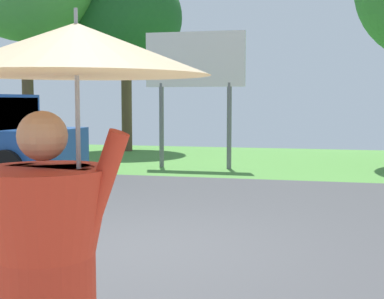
% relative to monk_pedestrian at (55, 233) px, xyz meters
% --- Properties ---
extents(ground_plane, '(40.00, 22.00, 0.20)m').
position_rel_monk_pedestrian_xyz_m(ground_plane, '(-0.95, 6.71, -1.21)').
color(ground_plane, '#424244').
extents(monk_pedestrian, '(1.15, 1.14, 2.13)m').
position_rel_monk_pedestrian_xyz_m(monk_pedestrian, '(0.00, 0.00, 0.00)').
color(monk_pedestrian, '#B22D1E').
rests_on(monk_pedestrian, ground_plane).
extents(roadside_billboard, '(2.60, 0.12, 3.50)m').
position_rel_monk_pedestrian_xyz_m(roadside_billboard, '(-2.00, 11.47, 1.39)').
color(roadside_billboard, slate).
rests_on(roadside_billboard, ground_plane).
extents(tree_left_far, '(3.86, 3.86, 6.33)m').
position_rel_monk_pedestrian_xyz_m(tree_left_far, '(-5.35, 15.55, 3.39)').
color(tree_left_far, brown).
rests_on(tree_left_far, ground_plane).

